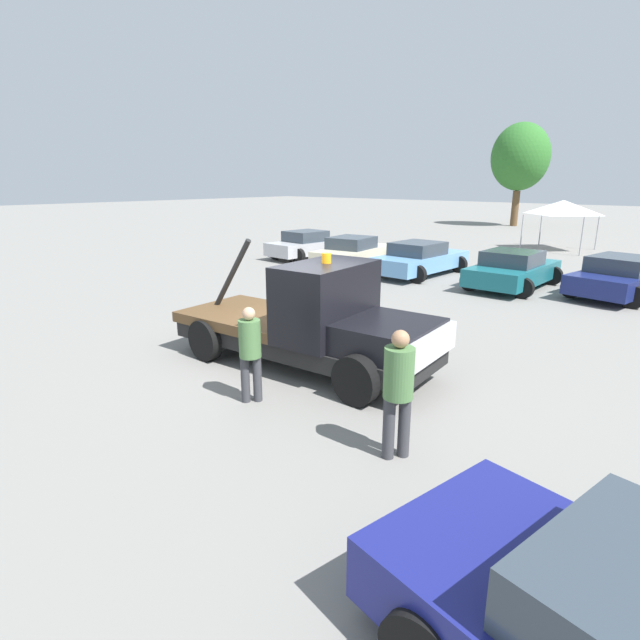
{
  "coord_description": "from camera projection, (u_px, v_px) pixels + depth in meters",
  "views": [
    {
      "loc": [
        6.73,
        -7.09,
        3.7
      ],
      "look_at": [
        0.5,
        0.0,
        1.05
      ],
      "focal_mm": 28.0,
      "sensor_mm": 36.0,
      "label": 1
    }
  ],
  "objects": [
    {
      "name": "ground_plane",
      "position": [
        302.0,
        364.0,
        10.4
      ],
      "size": [
        160.0,
        160.0,
        0.0
      ],
      "primitive_type": "plane",
      "color": "gray"
    },
    {
      "name": "tow_truck",
      "position": [
        315.0,
        324.0,
        9.96
      ],
      "size": [
        5.85,
        2.6,
        2.51
      ],
      "rotation": [
        0.0,
        0.0,
        0.09
      ],
      "color": "black",
      "rests_on": "ground"
    },
    {
      "name": "person_near_truck",
      "position": [
        398.0,
        386.0,
        6.65
      ],
      "size": [
        0.41,
        0.41,
        1.83
      ],
      "rotation": [
        0.0,
        0.0,
        2.52
      ],
      "color": "#38383D",
      "rests_on": "ground"
    },
    {
      "name": "person_at_hood",
      "position": [
        250.0,
        348.0,
        8.41
      ],
      "size": [
        0.37,
        0.37,
        1.68
      ],
      "rotation": [
        0.0,
        0.0,
        2.48
      ],
      "color": "#38383D",
      "rests_on": "ground"
    },
    {
      "name": "parked_car_silver",
      "position": [
        308.0,
        245.0,
        24.39
      ],
      "size": [
        2.57,
        4.37,
        1.34
      ],
      "rotation": [
        0.0,
        0.0,
        1.5
      ],
      "color": "#B7B7BC",
      "rests_on": "ground"
    },
    {
      "name": "parked_car_cream",
      "position": [
        353.0,
        252.0,
        21.86
      ],
      "size": [
        2.8,
        4.57,
        1.34
      ],
      "rotation": [
        0.0,
        0.0,
        1.7
      ],
      "color": "beige",
      "rests_on": "ground"
    },
    {
      "name": "parked_car_skyblue",
      "position": [
        420.0,
        259.0,
        20.01
      ],
      "size": [
        2.55,
        4.68,
        1.34
      ],
      "rotation": [
        0.0,
        0.0,
        1.54
      ],
      "color": "#669ED1",
      "rests_on": "ground"
    },
    {
      "name": "parked_car_teal",
      "position": [
        513.0,
        270.0,
        17.59
      ],
      "size": [
        2.53,
        4.29,
        1.34
      ],
      "rotation": [
        0.0,
        0.0,
        1.56
      ],
      "color": "#196670",
      "rests_on": "ground"
    },
    {
      "name": "parked_car_navy",
      "position": [
        622.0,
        277.0,
        16.32
      ],
      "size": [
        2.98,
        4.79,
        1.34
      ],
      "rotation": [
        0.0,
        0.0,
        1.4
      ],
      "color": "navy",
      "rests_on": "ground"
    },
    {
      "name": "canopy_tent_white",
      "position": [
        563.0,
        207.0,
        26.74
      ],
      "size": [
        3.07,
        3.07,
        2.67
      ],
      "color": "#9E9EA3",
      "rests_on": "ground"
    },
    {
      "name": "tree_left",
      "position": [
        520.0,
        157.0,
        40.29
      ],
      "size": [
        4.58,
        4.58,
        8.17
      ],
      "color": "brown",
      "rests_on": "ground"
    }
  ]
}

